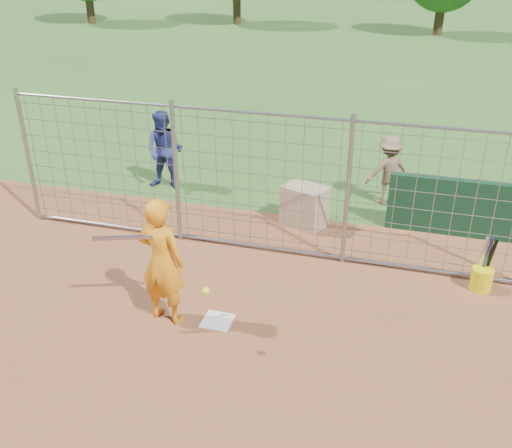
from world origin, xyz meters
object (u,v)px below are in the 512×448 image
(bystander_c, at_px, (389,170))
(bystander_a, at_px, (165,151))
(equipment_bin, at_px, (305,206))
(batter, at_px, (162,261))
(bucket_with_bats, at_px, (482,276))

(bystander_c, bearing_deg, bystander_a, -22.56)
(bystander_c, xyz_separation_m, equipment_bin, (-1.44, -1.47, -0.32))
(equipment_bin, bearing_deg, batter, -89.83)
(bystander_a, height_order, bucket_with_bats, bystander_a)
(batter, relative_size, bucket_with_bats, 1.99)
(batter, bearing_deg, equipment_bin, -102.44)
(bystander_a, height_order, equipment_bin, bystander_a)
(bucket_with_bats, bearing_deg, bystander_a, 159.63)
(batter, distance_m, bucket_with_bats, 4.99)
(bystander_c, distance_m, bucket_with_bats, 3.41)
(equipment_bin, relative_size, bucket_with_bats, 0.83)
(batter, bearing_deg, bystander_c, -110.70)
(batter, distance_m, bystander_c, 5.71)
(bystander_a, relative_size, equipment_bin, 2.16)
(bystander_a, xyz_separation_m, equipment_bin, (3.29, -0.95, -0.46))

